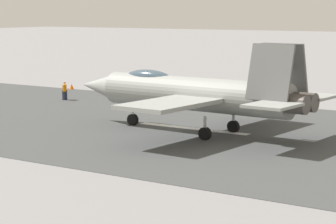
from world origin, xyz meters
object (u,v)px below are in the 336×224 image
Objects in this scene: marker_cone_mid at (209,97)px; crew_person at (65,91)px; fighter_jet at (193,93)px; marker_cone_far at (72,87)px.

crew_person is at bearing 31.62° from marker_cone_mid.
crew_person is (17.45, -7.63, -1.71)m from fighter_jet.
crew_person is 2.87× the size of marker_cone_mid.
marker_cone_far is (15.29, 0.00, 0.00)m from marker_cone_mid.
marker_cone_far is at bearing -52.62° from crew_person.
marker_cone_mid and marker_cone_far have the same top height.
marker_cone_mid is 1.00× the size of marker_cone_far.
fighter_jet is 26.48m from marker_cone_far.
fighter_jet is 19.12m from crew_person.
fighter_jet reaches higher than crew_person.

